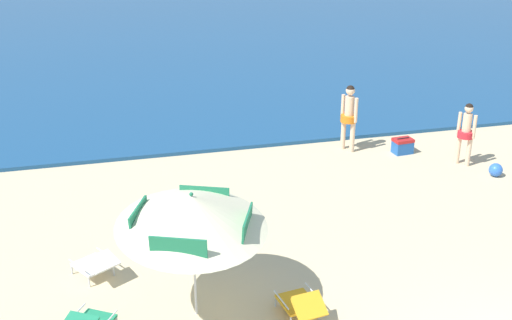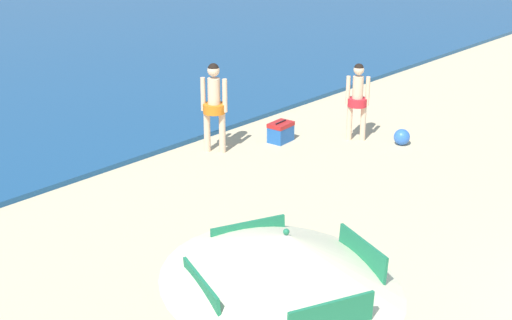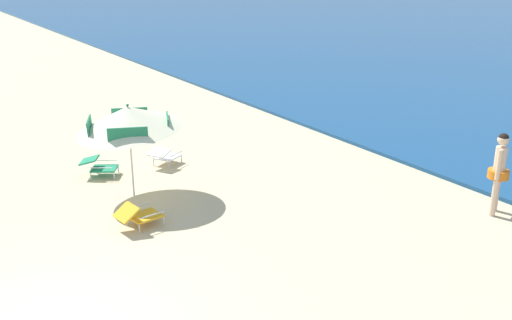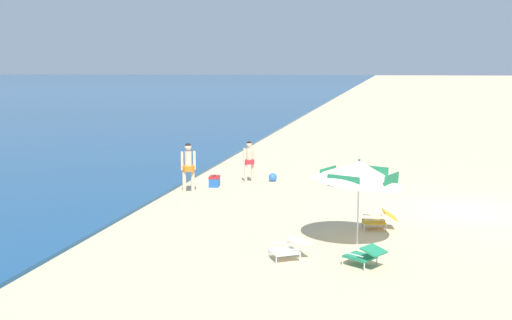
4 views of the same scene
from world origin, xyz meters
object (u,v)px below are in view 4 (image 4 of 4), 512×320
(beach_umbrella_striped_main, at_px, (359,172))
(person_standing_beside, at_px, (249,159))
(lounge_chair_facing_sea, at_px, (365,254))
(cooler_box, at_px, (214,181))
(beach_ball, at_px, (273,177))
(lounge_chair_under_umbrella, at_px, (379,219))
(person_standing_near_shore, at_px, (188,164))
(lounge_chair_beside_umbrella, at_px, (289,248))

(beach_umbrella_striped_main, xyz_separation_m, person_standing_beside, (7.44, 4.44, -0.91))
(lounge_chair_facing_sea, xyz_separation_m, cooler_box, (8.00, 5.74, -0.08))
(beach_umbrella_striped_main, bearing_deg, person_standing_beside, 30.86)
(lounge_chair_facing_sea, xyz_separation_m, beach_ball, (9.49, 3.83, -0.12))
(cooler_box, relative_size, beach_ball, 1.62)
(person_standing_beside, xyz_separation_m, beach_ball, (0.38, -0.85, -0.76))
(lounge_chair_under_umbrella, distance_m, person_standing_near_shore, 7.45)
(person_standing_near_shore, bearing_deg, lounge_chair_under_umbrella, -117.53)
(beach_umbrella_striped_main, xyz_separation_m, lounge_chair_under_umbrella, (1.59, -0.52, -1.56))
(lounge_chair_beside_umbrella, xyz_separation_m, cooler_box, (7.85, 4.05, -0.08))
(lounge_chair_beside_umbrella, height_order, beach_ball, lounge_chair_beside_umbrella)
(beach_umbrella_striped_main, height_order, lounge_chair_facing_sea, beach_umbrella_striped_main)
(person_standing_beside, bearing_deg, cooler_box, 136.21)
(lounge_chair_beside_umbrella, xyz_separation_m, lounge_chair_facing_sea, (-0.15, -1.69, -0.00))
(lounge_chair_under_umbrella, distance_m, person_standing_beside, 7.69)
(person_standing_beside, bearing_deg, person_standing_near_shore, 146.24)
(person_standing_beside, distance_m, beach_ball, 1.20)
(cooler_box, bearing_deg, beach_umbrella_striped_main, -139.00)
(beach_umbrella_striped_main, distance_m, person_standing_near_shore, 7.91)
(lounge_chair_facing_sea, bearing_deg, lounge_chair_beside_umbrella, 85.03)
(lounge_chair_under_umbrella, xyz_separation_m, beach_ball, (6.23, 4.11, -0.11))
(beach_umbrella_striped_main, height_order, lounge_chair_under_umbrella, beach_umbrella_striped_main)
(cooler_box, bearing_deg, lounge_chair_under_umbrella, -128.24)
(lounge_chair_under_umbrella, height_order, person_standing_near_shore, person_standing_near_shore)
(person_standing_beside, bearing_deg, beach_ball, -65.92)
(person_standing_beside, height_order, beach_ball, person_standing_beside)
(person_standing_beside, bearing_deg, lounge_chair_under_umbrella, -139.70)
(lounge_chair_under_umbrella, bearing_deg, person_standing_near_shore, 62.47)
(lounge_chair_under_umbrella, xyz_separation_m, person_standing_near_shore, (3.43, 6.58, 0.75))
(lounge_chair_beside_umbrella, height_order, person_standing_near_shore, person_standing_near_shore)
(person_standing_near_shore, bearing_deg, person_standing_beside, -33.76)
(person_standing_near_shore, relative_size, cooler_box, 3.37)
(person_standing_near_shore, bearing_deg, beach_ball, -41.40)
(lounge_chair_facing_sea, relative_size, cooler_box, 1.91)
(lounge_chair_under_umbrella, bearing_deg, cooler_box, 51.76)
(lounge_chair_facing_sea, bearing_deg, person_standing_beside, 27.20)
(cooler_box, bearing_deg, lounge_chair_beside_umbrella, -152.75)
(beach_umbrella_striped_main, relative_size, cooler_box, 5.48)
(lounge_chair_beside_umbrella, height_order, person_standing_beside, person_standing_beside)
(lounge_chair_beside_umbrella, bearing_deg, person_standing_beside, 18.43)
(lounge_chair_beside_umbrella, distance_m, lounge_chair_facing_sea, 1.70)
(beach_umbrella_striped_main, distance_m, person_standing_beside, 8.71)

